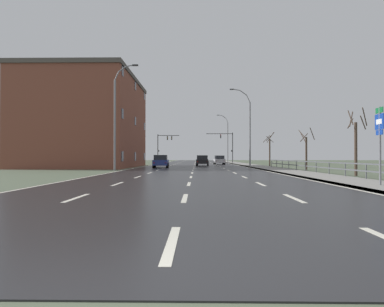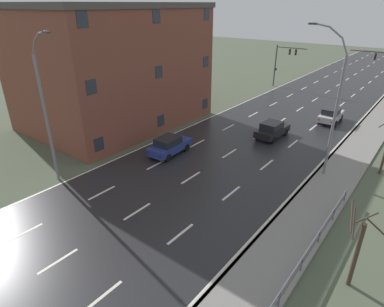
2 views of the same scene
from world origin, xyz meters
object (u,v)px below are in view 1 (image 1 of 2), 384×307
at_px(street_lamp_distant, 227,139).
at_px(traffic_signal_right, 228,143).
at_px(street_lamp_midground, 249,129).
at_px(car_near_left, 202,160).
at_px(traffic_signal_left, 163,143).
at_px(car_far_left, 219,160).
at_px(street_lamp_foreground, 383,52).
at_px(street_lamp_left_bank, 116,118).
at_px(brick_building, 87,122).
at_px(car_far_right, 161,161).
at_px(highway_sign, 380,136).

bearing_deg(street_lamp_distant, traffic_signal_right, -94.19).
distance_m(street_lamp_midground, street_lamp_distant, 31.68).
distance_m(traffic_signal_right, car_near_left, 20.79).
xyz_separation_m(traffic_signal_left, car_near_left, (8.02, -19.85, -3.37)).
height_order(street_lamp_midground, traffic_signal_left, street_lamp_midground).
bearing_deg(car_far_left, car_near_left, -112.21).
relative_size(street_lamp_midground, street_lamp_distant, 0.95).
bearing_deg(street_lamp_foreground, street_lamp_left_bank, 128.06).
height_order(traffic_signal_right, brick_building, brick_building).
relative_size(street_lamp_distant, car_near_left, 2.68).
bearing_deg(car_near_left, traffic_signal_right, 76.56).
height_order(street_lamp_left_bank, car_far_right, street_lamp_left_bank).
xyz_separation_m(street_lamp_midground, car_near_left, (-6.18, 4.52, -4.37)).
relative_size(car_near_left, car_far_right, 1.00).
bearing_deg(traffic_signal_right, street_lamp_distant, 85.81).
distance_m(street_lamp_left_bank, brick_building, 13.17).
distance_m(street_lamp_distant, car_far_left, 19.91).
relative_size(street_lamp_foreground, street_lamp_midground, 1.02).
height_order(street_lamp_foreground, traffic_signal_left, street_lamp_foreground).
height_order(street_lamp_foreground, car_far_left, street_lamp_foreground).
bearing_deg(street_lamp_left_bank, street_lamp_midground, 40.47).
relative_size(highway_sign, car_near_left, 0.85).
height_order(street_lamp_foreground, brick_building, brick_building).
distance_m(traffic_signal_left, car_near_left, 21.67).
bearing_deg(street_lamp_foreground, traffic_signal_left, 104.24).
bearing_deg(car_far_left, street_lamp_left_bank, -116.28).
bearing_deg(traffic_signal_left, car_far_left, -46.72).
bearing_deg(street_lamp_left_bank, street_lamp_foreground, -51.94).
relative_size(car_far_right, car_far_left, 1.01).
distance_m(traffic_signal_left, brick_building, 26.85).
bearing_deg(brick_building, street_lamp_midground, 3.67).
relative_size(car_near_left, car_far_left, 1.01).
height_order(highway_sign, car_far_right, highway_sign).
relative_size(highway_sign, brick_building, 0.20).
xyz_separation_m(car_near_left, car_far_right, (-5.26, -8.87, 0.00)).
relative_size(street_lamp_midground, highway_sign, 3.01).
distance_m(street_lamp_foreground, street_lamp_left_bank, 24.14).
relative_size(street_lamp_foreground, car_far_left, 2.63).
relative_size(street_lamp_foreground, street_lamp_distant, 0.97).
bearing_deg(traffic_signal_left, street_lamp_foreground, -75.76).
height_order(street_lamp_distant, highway_sign, street_lamp_distant).
bearing_deg(traffic_signal_right, street_lamp_midground, -88.78).
bearing_deg(street_lamp_midground, highway_sign, -88.09).
distance_m(highway_sign, car_near_left, 34.99).
bearing_deg(highway_sign, street_lamp_distant, 90.90).
relative_size(street_lamp_foreground, traffic_signal_left, 1.78).
height_order(street_lamp_distant, brick_building, brick_building).
xyz_separation_m(traffic_signal_right, brick_building, (-21.06, -25.60, 1.66)).
bearing_deg(traffic_signal_left, car_far_right, -84.50).
height_order(traffic_signal_right, car_far_right, traffic_signal_right).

